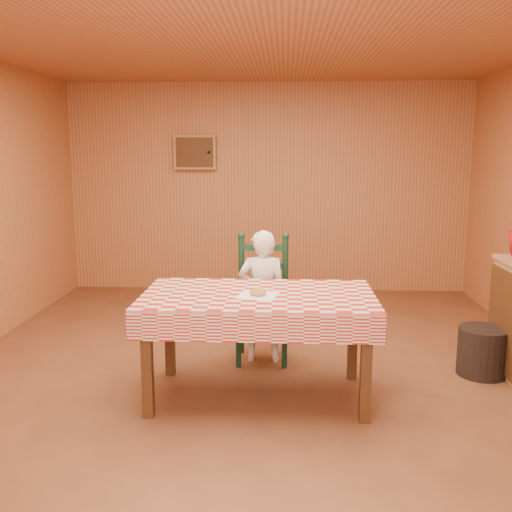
{
  "coord_description": "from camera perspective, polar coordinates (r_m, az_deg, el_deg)",
  "views": [
    {
      "loc": [
        0.23,
        -4.21,
        1.76
      ],
      "look_at": [
        0.0,
        0.2,
        0.95
      ],
      "focal_mm": 40.0,
      "sensor_mm": 36.0,
      "label": 1
    }
  ],
  "objects": [
    {
      "name": "seated_child",
      "position": [
        4.8,
        0.64,
        -4.04
      ],
      "size": [
        0.41,
        0.27,
        1.12
      ],
      "primitive_type": "imported",
      "rotation": [
        0.0,
        0.0,
        3.14
      ],
      "color": "white",
      "rests_on": "ground"
    },
    {
      "name": "napkin",
      "position": [
        3.99,
        0.19,
        -3.94
      ],
      "size": [
        0.31,
        0.31,
        0.0
      ],
      "primitive_type": "cube",
      "rotation": [
        0.0,
        0.0,
        -0.21
      ],
      "color": "white",
      "rests_on": "dining_table"
    },
    {
      "name": "ladder_chair",
      "position": [
        4.87,
        0.67,
        -4.55
      ],
      "size": [
        0.44,
        0.4,
        1.08
      ],
      "color": "black",
      "rests_on": "ground"
    },
    {
      "name": "cabin_walls",
      "position": [
        4.74,
        0.18,
        11.19
      ],
      "size": [
        5.1,
        6.05,
        2.65
      ],
      "color": "#BA7243",
      "rests_on": "ground"
    },
    {
      "name": "dining_table",
      "position": [
        4.06,
        0.23,
        -4.91
      ],
      "size": [
        1.66,
        0.96,
        0.77
      ],
      "color": "#4E2C14",
      "rests_on": "ground"
    },
    {
      "name": "storage_bin",
      "position": [
        4.94,
        21.69,
        -8.87
      ],
      "size": [
        0.42,
        0.42,
        0.38
      ],
      "primitive_type": "cylinder",
      "rotation": [
        0.0,
        0.0,
        0.1
      ],
      "color": "black",
      "rests_on": "ground"
    },
    {
      "name": "donut",
      "position": [
        3.99,
        0.19,
        -3.64
      ],
      "size": [
        0.15,
        0.15,
        0.04
      ],
      "primitive_type": "torus",
      "rotation": [
        0.0,
        0.0,
        0.41
      ],
      "color": "#BA7E42",
      "rests_on": "napkin"
    },
    {
      "name": "ground",
      "position": [
        4.57,
        -0.13,
        -12.27
      ],
      "size": [
        6.0,
        6.0,
        0.0
      ],
      "primitive_type": "plane",
      "color": "brown",
      "rests_on": "ground"
    }
  ]
}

